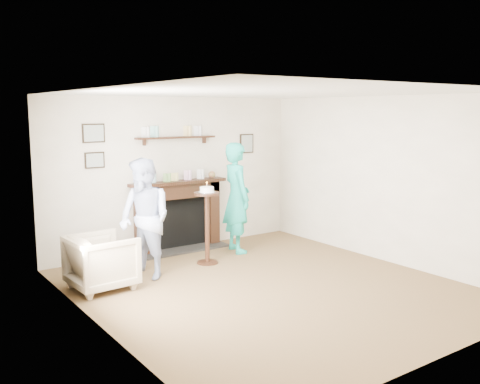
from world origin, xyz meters
The scene contains 6 objects.
ground centered at (0.00, 0.00, 0.00)m, with size 5.00×5.00×0.00m, color brown.
room_shell centered at (0.00, 0.69, 1.62)m, with size 4.54×5.02×2.52m.
armchair centered at (-1.77, 1.22, 0.00)m, with size 0.76×0.78×0.71m, color tan.
man centered at (-1.11, 1.32, 0.00)m, with size 0.80×0.63×1.65m, color #CBE8FF.
woman centered at (0.71, 1.74, 0.00)m, with size 0.65×0.43×1.78m, color #21BDA0.
pedestal_table centered at (-0.05, 1.42, 0.76)m, with size 0.39×0.39×1.24m.
Camera 1 is at (-4.17, -5.24, 2.28)m, focal length 40.00 mm.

